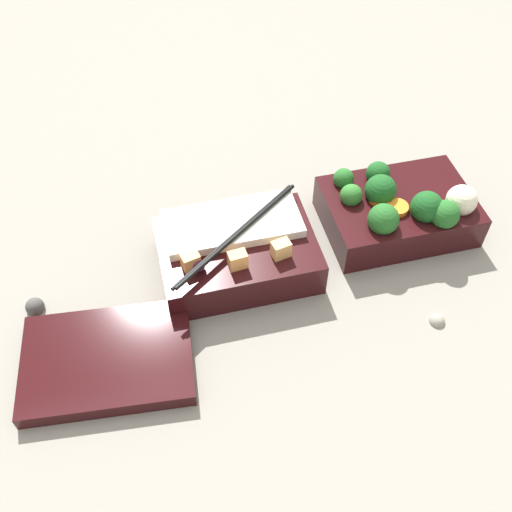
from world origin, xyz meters
name	(u,v)px	position (x,y,z in m)	size (l,w,h in m)	color
ground_plane	(312,254)	(0.00, 0.00, 0.00)	(3.00, 3.00, 0.00)	gray
bento_tray_vegetable	(399,209)	(-0.12, -0.02, 0.03)	(0.19, 0.13, 0.08)	black
bento_tray_rice	(237,252)	(0.10, 0.00, 0.03)	(0.19, 0.14, 0.07)	black
bento_lid	(108,360)	(0.27, 0.10, 0.01)	(0.18, 0.13, 0.02)	black
pebble_0	(35,307)	(0.34, 0.01, 0.01)	(0.02, 0.02, 0.02)	#474442
pebble_1	(438,319)	(-0.11, 0.14, 0.00)	(0.02, 0.02, 0.02)	gray
pebble_2	(350,180)	(-0.09, -0.11, 0.01)	(0.02, 0.02, 0.02)	#474442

